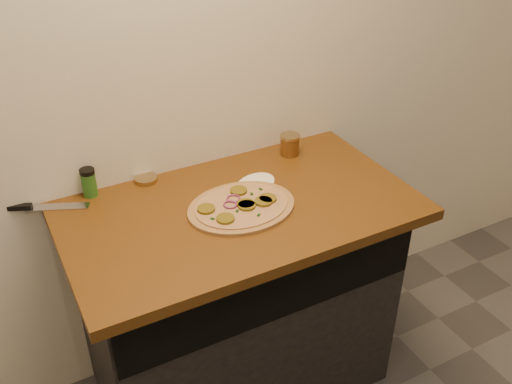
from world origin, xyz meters
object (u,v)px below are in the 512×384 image
chefs_knife (35,207)px  salsa_jar (290,145)px  pizza (241,206)px  spice_shaker (89,182)px

chefs_knife → salsa_jar: bearing=-4.2°
pizza → salsa_jar: salsa_jar is taller
salsa_jar → spice_shaker: size_ratio=0.81×
salsa_jar → spice_shaker: 0.77m
salsa_jar → chefs_knife: bearing=175.8°
chefs_knife → salsa_jar: salsa_jar is taller
pizza → spice_shaker: 0.54m
chefs_knife → salsa_jar: (0.96, -0.07, 0.04)m
pizza → spice_shaker: bearing=143.0°
pizza → salsa_jar: bearing=36.9°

